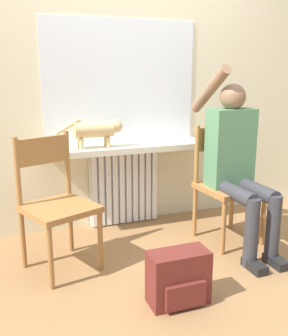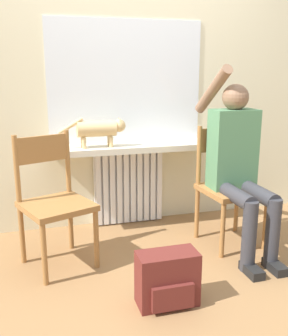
# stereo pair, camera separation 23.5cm
# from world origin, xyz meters

# --- Properties ---
(ground_plane) EXTENTS (12.00, 12.00, 0.00)m
(ground_plane) POSITION_xyz_m (0.00, 0.00, 0.00)
(ground_plane) COLOR olive
(wall_with_window) EXTENTS (7.00, 0.06, 2.70)m
(wall_with_window) POSITION_xyz_m (0.00, 1.23, 1.35)
(wall_with_window) COLOR beige
(wall_with_window) RESTS_ON ground_plane
(radiator) EXTENTS (0.61, 0.08, 0.68)m
(radiator) POSITION_xyz_m (-0.00, 1.15, 0.34)
(radiator) COLOR white
(radiator) RESTS_ON ground_plane
(windowsill) EXTENTS (1.37, 0.32, 0.05)m
(windowsill) POSITION_xyz_m (0.00, 1.04, 0.71)
(windowsill) COLOR beige
(windowsill) RESTS_ON radiator
(window_glass) EXTENTS (1.32, 0.01, 1.01)m
(window_glass) POSITION_xyz_m (0.00, 1.20, 1.24)
(window_glass) COLOR white
(window_glass) RESTS_ON windowsill
(chair_left) EXTENTS (0.56, 0.56, 0.92)m
(chair_left) POSITION_xyz_m (-0.68, 0.54, 0.47)
(chair_left) COLOR #9E6B38
(chair_left) RESTS_ON ground_plane
(chair_right) EXTENTS (0.47, 0.47, 0.92)m
(chair_right) POSITION_xyz_m (0.66, 0.54, 0.47)
(chair_right) COLOR #9E6B38
(chair_right) RESTS_ON ground_plane
(person) EXTENTS (0.36, 1.00, 1.38)m
(person) POSITION_xyz_m (0.66, 0.42, 0.69)
(person) COLOR #333338
(person) RESTS_ON ground_plane
(cat) EXTENTS (0.54, 0.12, 0.25)m
(cat) POSITION_xyz_m (-0.27, 0.99, 0.88)
(cat) COLOR #DBB77A
(cat) RESTS_ON windowsill
(backpack) EXTENTS (0.35, 0.21, 0.32)m
(backpack) POSITION_xyz_m (-0.09, -0.16, 0.16)
(backpack) COLOR maroon
(backpack) RESTS_ON ground_plane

